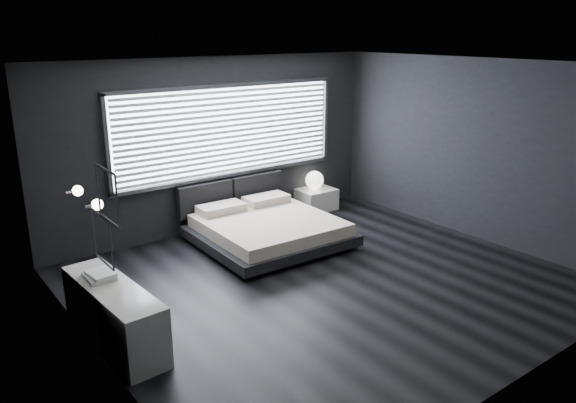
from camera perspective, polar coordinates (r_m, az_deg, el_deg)
room at (r=7.05m, az=4.16°, el=2.26°), size 6.04×6.00×2.80m
window at (r=9.26m, az=-5.93°, el=7.13°), size 4.14×0.09×1.52m
headboard at (r=9.42m, az=-5.79°, el=0.82°), size 1.96×0.16×0.52m
sconce_near at (r=5.65m, az=-18.83°, el=-0.31°), size 0.18×0.11×0.11m
sconce_far at (r=6.20m, az=-20.61°, el=1.03°), size 0.18×0.11×0.11m
wall_art_upper at (r=5.01m, az=-17.88°, el=0.58°), size 0.01×0.48×0.48m
wall_art_lower at (r=5.38m, az=-18.33°, el=-3.62°), size 0.01×0.48×0.48m
bed at (r=8.67m, az=-2.05°, el=-2.78°), size 2.15×2.06×0.54m
nightstand at (r=10.39m, az=2.85°, el=0.26°), size 0.67×0.57×0.38m
orb_lamp at (r=10.30m, az=2.71°, el=2.20°), size 0.33×0.33×0.33m
dresser at (r=6.29m, az=-17.22°, el=-10.92°), size 0.56×1.67×0.66m
book_stack at (r=6.35m, az=-18.59°, el=-7.11°), size 0.28×0.37×0.07m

